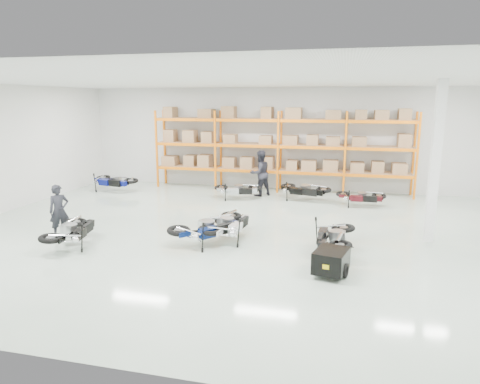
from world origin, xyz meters
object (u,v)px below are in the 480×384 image
(moto_back_d, at_px, (361,194))
(person_left, at_px, (59,211))
(moto_black_far_left, at_px, (72,227))
(person_back, at_px, (260,173))
(moto_touring_right, at_px, (333,232))
(moto_back_a, at_px, (113,178))
(moto_silver_left, at_px, (229,220))
(moto_blue_centre, at_px, (208,224))
(moto_back_b, at_px, (238,187))
(trailer, at_px, (331,261))
(moto_back_c, at_px, (304,187))

(moto_back_d, relative_size, person_left, 1.02)
(moto_black_far_left, height_order, person_back, person_back)
(moto_touring_right, bearing_deg, moto_back_a, 153.20)
(moto_silver_left, bearing_deg, moto_blue_centre, 53.00)
(moto_silver_left, xyz_separation_m, moto_back_b, (-1.00, 5.13, -0.07))
(moto_blue_centre, xyz_separation_m, moto_back_d, (4.30, 5.48, -0.10))
(moto_black_far_left, relative_size, trailer, 1.20)
(moto_back_d, bearing_deg, trailer, 173.38)
(moto_touring_right, distance_m, person_left, 7.87)
(trailer, relative_size, person_left, 0.96)
(moto_blue_centre, height_order, person_back, person_back)
(moto_back_a, xyz_separation_m, person_back, (6.48, 0.66, 0.37))
(moto_back_b, relative_size, person_left, 1.07)
(moto_touring_right, height_order, person_back, person_back)
(trailer, bearing_deg, person_left, -174.39)
(moto_blue_centre, distance_m, moto_back_a, 8.53)
(moto_silver_left, xyz_separation_m, moto_back_a, (-6.73, 5.32, 0.01))
(moto_touring_right, xyz_separation_m, moto_back_d, (0.88, 5.36, -0.07))
(moto_back_c, xyz_separation_m, person_left, (-6.52, -6.39, 0.22))
(moto_blue_centre, relative_size, moto_silver_left, 1.00)
(trailer, distance_m, person_back, 8.57)
(person_left, height_order, person_back, person_back)
(person_back, bearing_deg, moto_back_a, -37.74)
(moto_silver_left, xyz_separation_m, moto_back_c, (1.62, 5.53, -0.02))
(person_back, bearing_deg, moto_black_far_left, 19.67)
(moto_black_far_left, relative_size, moto_back_d, 1.13)
(trailer, bearing_deg, moto_silver_left, 160.02)
(moto_blue_centre, bearing_deg, moto_back_b, -47.95)
(moto_blue_centre, distance_m, moto_black_far_left, 3.72)
(trailer, bearing_deg, moto_back_b, 132.64)
(moto_back_b, xyz_separation_m, moto_back_d, (4.83, -0.12, -0.02))
(moto_black_far_left, xyz_separation_m, moto_back_b, (3.04, 6.65, -0.04))
(moto_blue_centre, distance_m, person_left, 4.45)
(moto_blue_centre, bearing_deg, moto_back_a, -6.13)
(trailer, height_order, moto_back_b, moto_back_b)
(moto_back_a, distance_m, person_left, 6.45)
(person_left, bearing_deg, moto_blue_centre, -44.38)
(moto_silver_left, bearing_deg, moto_back_b, -70.99)
(moto_black_far_left, height_order, moto_touring_right, moto_touring_right)
(moto_back_b, relative_size, person_back, 0.87)
(moto_silver_left, height_order, moto_back_b, moto_silver_left)
(moto_silver_left, bearing_deg, moto_touring_right, -178.81)
(moto_blue_centre, bearing_deg, moto_black_far_left, 53.12)
(moto_back_d, height_order, person_back, person_back)
(trailer, distance_m, moto_back_a, 12.11)
(moto_blue_centre, relative_size, trailer, 1.27)
(moto_blue_centre, xyz_separation_m, moto_silver_left, (0.47, 0.48, -0.00))
(moto_blue_centre, relative_size, person_left, 1.23)
(moto_black_far_left, relative_size, moto_back_a, 0.93)
(moto_silver_left, distance_m, person_back, 6.00)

